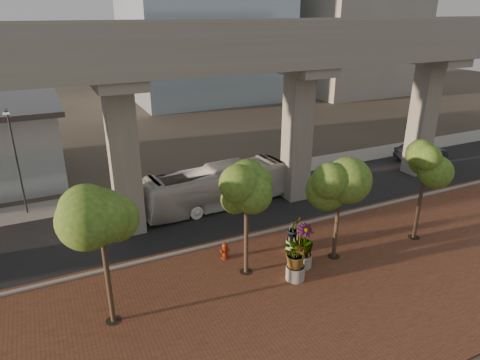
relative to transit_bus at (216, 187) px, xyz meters
name	(u,v)px	position (x,y,z in m)	size (l,w,h in m)	color
ground	(231,225)	(-0.18, -2.93, -1.47)	(160.00, 160.00, 0.00)	#373028
brick_plaza	(298,294)	(-0.18, -10.93, -1.44)	(70.00, 13.00, 0.06)	brown
asphalt_road	(219,212)	(-0.18, -0.93, -1.45)	(90.00, 8.00, 0.04)	black
curb_strip	(245,238)	(-0.18, -4.93, -1.39)	(70.00, 0.25, 0.16)	gray
far_sidewalk	(193,184)	(-0.18, 4.57, -1.44)	(90.00, 3.00, 0.06)	gray
transit_viaduct	(217,107)	(-0.18, -0.93, 5.81)	(72.00, 5.60, 12.40)	gray
midrise_block	(355,15)	(37.82, 33.07, 10.53)	(18.00, 16.00, 24.00)	#A09B90
transit_bus	(216,187)	(0.00, 0.00, 0.00)	(2.48, 10.56, 2.94)	silver
parked_car	(421,152)	(20.79, 1.24, -0.70)	(1.63, 4.71, 1.55)	black
fire_hydrant	(225,250)	(-2.14, -6.47, -0.94)	(0.49, 0.45, 0.99)	maroon
planter_front	(296,255)	(0.32, -9.85, 0.04)	(2.17, 2.17, 2.38)	gray
planter_right	(304,242)	(1.32, -9.02, 0.08)	(2.30, 2.30, 2.46)	gray
planter_left	(294,230)	(1.73, -7.41, -0.11)	(1.94, 1.94, 2.14)	#A8A597
street_tree_far_west	(100,218)	(-8.71, -9.11, 3.69)	(3.70, 3.70, 6.82)	#463428
street_tree_near_west	(246,194)	(-1.68, -8.19, 3.06)	(3.31, 3.31, 6.01)	#463428
street_tree_near_east	(340,184)	(3.42, -8.95, 3.03)	(3.85, 3.85, 6.21)	#463428
street_tree_far_east	(426,167)	(9.17, -9.27, 3.15)	(3.28, 3.28, 6.09)	#463428
streetlamp_west	(16,155)	(-12.10, 4.47, 2.75)	(0.36, 1.05, 7.22)	#313136
streetlamp_east	(312,112)	(10.20, 3.71, 3.55)	(0.43, 1.25, 8.61)	#333339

